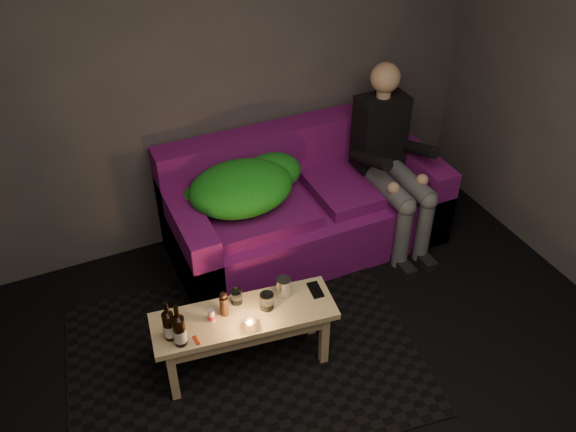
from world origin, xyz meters
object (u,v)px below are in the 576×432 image
object	(u,v)px
coffee_table	(245,323)
steel_cup	(284,287)
sofa	(304,207)
beer_bottle_b	(179,330)
beer_bottle_a	(169,325)
person	(390,156)

from	to	relation	value
coffee_table	steel_cup	distance (m)	0.31
sofa	beer_bottle_b	world-z (taller)	sofa
sofa	coffee_table	distance (m)	1.25
beer_bottle_a	beer_bottle_b	xyz separation A→B (m)	(0.04, -0.06, 0.01)
beer_bottle_a	coffee_table	bearing A→B (deg)	-0.63
person	sofa	bearing A→B (deg)	164.95
sofa	beer_bottle_a	size ratio (longest dim) A/B	7.50
coffee_table	beer_bottle_a	size ratio (longest dim) A/B	4.12
beer_bottle_a	steel_cup	xyz separation A→B (m)	(0.70, 0.05, -0.04)
sofa	beer_bottle_a	bearing A→B (deg)	-143.73
sofa	beer_bottle_b	distance (m)	1.59
sofa	beer_bottle_b	xyz separation A→B (m)	(-1.23, -0.99, 0.23)
person	coffee_table	xyz separation A→B (m)	(-1.44, -0.77, -0.33)
person	coffee_table	size ratio (longest dim) A/B	1.21
beer_bottle_a	beer_bottle_b	world-z (taller)	beer_bottle_b
sofa	steel_cup	xyz separation A→B (m)	(-0.56, -0.88, 0.18)
coffee_table	beer_bottle_a	distance (m)	0.46
person	steel_cup	world-z (taller)	person
person	coffee_table	world-z (taller)	person
sofa	steel_cup	size ratio (longest dim) A/B	16.64
person	steel_cup	distance (m)	1.39
beer_bottle_b	beer_bottle_a	bearing A→B (deg)	121.82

